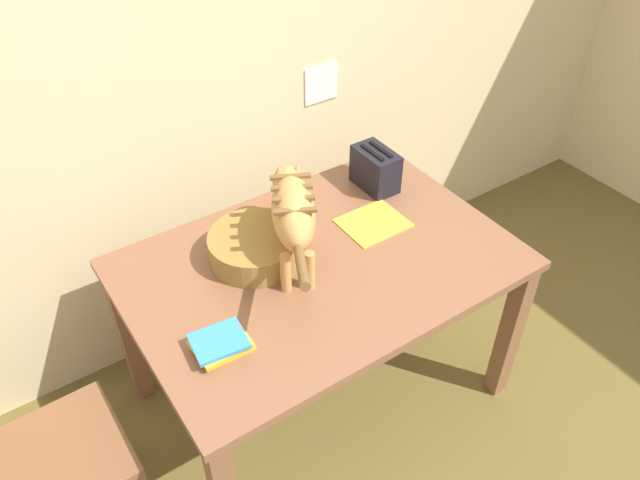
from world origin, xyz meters
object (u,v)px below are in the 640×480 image
Objects in this scene: wicker_basket at (255,246)px; toaster at (375,169)px; book_stack at (221,343)px; cat at (293,210)px; wooden_chair_near at (43,461)px; dining_table at (320,278)px; magazine at (373,223)px; saucer_bowl at (290,221)px; coffee_mug at (290,209)px.

toaster reaches higher than wicker_basket.
toaster reaches higher than book_stack.
cat reaches higher than wooden_chair_near.
magazine is (0.29, 0.06, 0.09)m from dining_table.
toaster is (0.93, 0.43, 0.06)m from book_stack.
magazine is 1.30× the size of book_stack.
book_stack is 1.03m from toaster.
book_stack is at bearing -134.03° from wicker_basket.
wicker_basket is at bearing 99.77° from wooden_chair_near.
saucer_bowl reaches higher than dining_table.
book_stack is 0.69m from wooden_chair_near.
coffee_mug is 0.23m from wicker_basket.
wicker_basket is (0.30, 0.31, 0.03)m from book_stack.
wicker_basket is 1.69× the size of toaster.
saucer_bowl is 0.80× the size of magazine.
book_stack reaches higher than saucer_bowl.
cat is 3.39× the size of book_stack.
wicker_basket is at bearing -155.69° from coffee_mug.
toaster is 0.21× the size of wooden_chair_near.
saucer_bowl is 1.17m from wooden_chair_near.
wooden_chair_near is (-0.89, -0.17, -0.35)m from wicker_basket.
coffee_mug is 0.53× the size of magazine.
coffee_mug is 0.43m from toaster.
cat is at bearing -36.73° from wicker_basket.
wicker_basket is (-0.47, 0.08, 0.05)m from magazine.
wicker_basket is at bearing 140.80° from dining_table.
cat is at bearing -118.17° from coffee_mug.
magazine is (0.27, -0.18, -0.07)m from coffee_mug.
book_stack is 0.56× the size of wicker_basket.
dining_table is 0.52m from book_stack.
book_stack is at bearing -141.27° from saucer_bowl.
dining_table is 0.55m from toaster.
coffee_mug is at bearing 89.12° from cat.
book_stack is (-0.51, -0.41, -0.05)m from coffee_mug.
wooden_chair_near is at bearing -169.31° from wicker_basket.
saucer_bowl is 0.58× the size of wicker_basket.
wooden_chair_near is at bearing -178.89° from dining_table.
saucer_bowl is 0.98× the size of toaster.
book_stack is (-0.41, -0.23, -0.20)m from cat.
saucer_bowl is at bearing 24.68° from wicker_basket.
coffee_mug is at bearing 102.49° from wooden_chair_near.
toaster is at bearing 2.75° from coffee_mug.
magazine is at bearing -128.81° from toaster.
coffee_mug is 1.19m from wooden_chair_near.
dining_table is at bearing 90.19° from wooden_chair_near.
saucer_bowl is 0.23m from wicker_basket.
toaster is at bearing 10.22° from wicker_basket.
toaster is at bearing 99.58° from wooden_chair_near.
wicker_basket is 0.64m from toaster.
dining_table is 5.65× the size of magazine.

